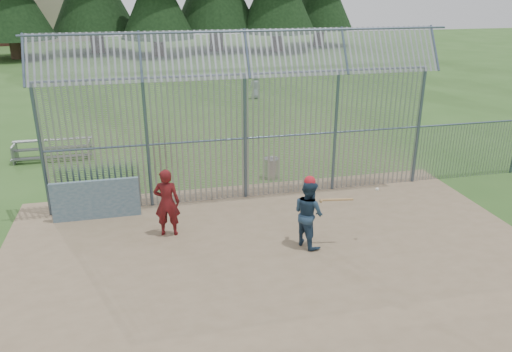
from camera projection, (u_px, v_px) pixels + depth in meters
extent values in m
plane|color=#2D511E|center=(273.00, 249.00, 13.13)|extent=(120.00, 120.00, 0.00)
cube|color=#756047|center=(278.00, 258.00, 12.67)|extent=(14.00, 10.00, 0.02)
cube|color=#38566B|center=(96.00, 200.00, 14.58)|extent=(2.50, 0.12, 1.20)
imported|color=#21374F|center=(308.00, 213.00, 12.97)|extent=(0.98, 1.09, 1.83)
imported|color=maroon|center=(167.00, 202.00, 13.52)|extent=(0.77, 0.58, 1.92)
imported|color=gray|center=(255.00, 86.00, 30.00)|extent=(0.86, 0.68, 1.53)
sphere|color=red|center=(310.00, 181.00, 12.65)|extent=(0.29, 0.29, 0.29)
cylinder|color=#AA7F4C|center=(337.00, 200.00, 12.85)|extent=(0.85, 0.20, 0.07)
sphere|color=#AA7F4C|center=(321.00, 201.00, 12.76)|extent=(0.09, 0.09, 0.09)
sphere|color=white|center=(377.00, 189.00, 12.95)|extent=(0.09, 0.09, 0.09)
cylinder|color=#94959C|center=(271.00, 169.00, 17.80)|extent=(0.52, 0.52, 0.70)
cylinder|color=#9EA0A5|center=(272.00, 159.00, 17.67)|extent=(0.56, 0.56, 0.05)
sphere|color=#9EA0A5|center=(272.00, 158.00, 17.65)|extent=(0.10, 0.10, 0.10)
cube|color=slate|center=(52.00, 157.00, 19.45)|extent=(3.00, 0.25, 0.05)
cube|color=slate|center=(52.00, 148.00, 19.68)|extent=(3.00, 0.25, 0.05)
cube|color=gray|center=(53.00, 140.00, 19.91)|extent=(3.00, 0.25, 0.05)
cube|color=slate|center=(15.00, 153.00, 19.42)|extent=(0.06, 0.90, 0.70)
cube|color=slate|center=(90.00, 148.00, 20.01)|extent=(0.06, 0.90, 0.70)
cylinder|color=#47566B|center=(41.00, 152.00, 14.33)|extent=(0.10, 0.10, 4.00)
cylinder|color=#47566B|center=(148.00, 145.00, 14.96)|extent=(0.10, 0.10, 4.00)
cylinder|color=#47566B|center=(245.00, 138.00, 15.59)|extent=(0.10, 0.10, 4.00)
cylinder|color=#47566B|center=(335.00, 132.00, 16.23)|extent=(0.10, 0.10, 4.00)
cylinder|color=#47566B|center=(419.00, 127.00, 16.86)|extent=(0.10, 0.10, 4.00)
cylinder|color=#47566B|center=(245.00, 74.00, 14.88)|extent=(12.00, 0.07, 0.07)
cylinder|color=#47566B|center=(245.00, 138.00, 15.59)|extent=(12.00, 0.06, 0.06)
cube|color=gray|center=(245.00, 138.00, 15.59)|extent=(12.00, 0.02, 4.00)
cube|color=gray|center=(247.00, 53.00, 14.30)|extent=(12.00, 0.77, 1.31)
cylinder|color=#47566B|center=(415.00, 155.00, 17.22)|extent=(0.08, 0.08, 2.00)
cylinder|color=#332319|center=(16.00, 42.00, 46.00)|extent=(1.19, 1.19, 3.06)
cylinder|color=#332319|center=(97.00, 35.00, 50.13)|extent=(1.33, 1.33, 3.42)
cylinder|color=#332319|center=(159.00, 41.00, 47.86)|extent=(1.12, 1.12, 2.88)
cylinder|color=#332319|center=(216.00, 33.00, 51.71)|extent=(1.40, 1.40, 3.60)
cylinder|color=#332319|center=(277.00, 35.00, 51.22)|extent=(1.26, 1.26, 3.24)
cylinder|color=#332319|center=(319.00, 31.00, 56.15)|extent=(1.19, 1.19, 3.06)
cube|color=#B2A58C|center=(62.00, 14.00, 62.25)|extent=(8.00, 7.00, 6.00)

